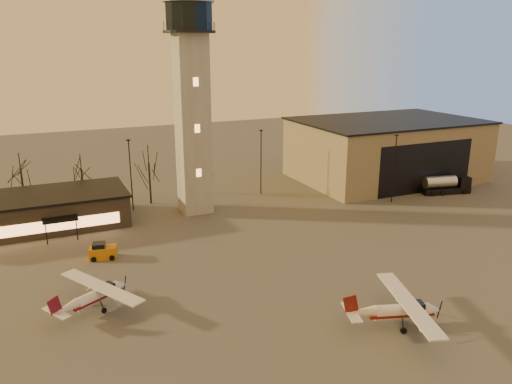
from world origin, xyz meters
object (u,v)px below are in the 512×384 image
(control_tower, at_px, (192,94))
(terminal, at_px, (24,213))
(cessna_front, at_px, (403,314))
(fuel_truck, at_px, (445,186))
(service_cart, at_px, (103,252))
(hangar, at_px, (386,149))
(cessna_rear, at_px, (99,297))

(control_tower, bearing_deg, terminal, 174.85)
(cessna_front, relative_size, fuel_truck, 1.37)
(service_cart, bearing_deg, hangar, 29.31)
(service_cart, bearing_deg, cessna_front, -37.27)
(terminal, bearing_deg, cessna_front, -52.99)
(cessna_rear, relative_size, fuel_truck, 1.19)
(terminal, bearing_deg, cessna_rear, -76.42)
(fuel_truck, distance_m, service_cart, 53.11)
(fuel_truck, relative_size, service_cart, 2.57)
(cessna_front, bearing_deg, terminal, 144.75)
(cessna_rear, distance_m, service_cart, 11.08)
(terminal, bearing_deg, hangar, 1.97)
(terminal, relative_size, cessna_front, 2.31)
(cessna_front, bearing_deg, fuel_truck, 59.12)
(control_tower, distance_m, fuel_truck, 42.26)
(cessna_front, bearing_deg, control_tower, 118.17)
(cessna_rear, relative_size, service_cart, 3.07)
(hangar, relative_size, service_cart, 9.80)
(cessna_front, height_order, service_cart, cessna_front)
(cessna_rear, bearing_deg, control_tower, 25.34)
(cessna_front, xyz_separation_m, service_cart, (-20.92, 24.39, -0.36))
(terminal, xyz_separation_m, cessna_rear, (5.92, -24.50, -1.19))
(hangar, height_order, cessna_front, hangar)
(cessna_rear, xyz_separation_m, fuel_truck, (54.74, 14.77, 0.17))
(control_tower, distance_m, service_cart, 24.15)
(hangar, bearing_deg, service_cart, -162.81)
(control_tower, height_order, fuel_truck, control_tower)
(control_tower, height_order, hangar, control_tower)
(terminal, relative_size, fuel_truck, 3.16)
(fuel_truck, bearing_deg, cessna_rear, -152.64)
(terminal, bearing_deg, control_tower, -5.15)
(control_tower, distance_m, cessna_rear, 31.65)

